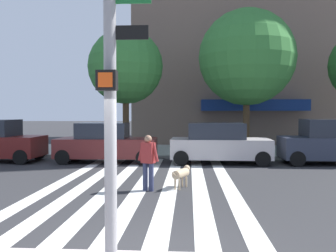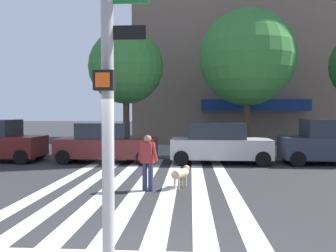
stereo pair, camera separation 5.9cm
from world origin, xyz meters
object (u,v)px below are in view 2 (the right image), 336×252
at_px(traffic_light_pole, 107,27).
at_px(pedestrian_dog_walker, 148,159).
at_px(street_tree_middle, 247,58).
at_px(parked_car_third_in_line, 219,144).
at_px(street_tree_nearest, 126,67).
at_px(dog_on_leash, 181,173).
at_px(parked_car_fourth_in_line, 336,143).
at_px(parked_car_behind_first, 106,144).

height_order(traffic_light_pole, pedestrian_dog_walker, traffic_light_pole).
bearing_deg(street_tree_middle, traffic_light_pole, -106.30).
height_order(parked_car_third_in_line, street_tree_nearest, street_tree_nearest).
relative_size(traffic_light_pole, street_tree_middle, 0.76).
xyz_separation_m(traffic_light_pole, pedestrian_dog_walker, (-0.06, 5.32, -2.59)).
bearing_deg(dog_on_leash, parked_car_third_in_line, 73.61).
height_order(parked_car_fourth_in_line, street_tree_nearest, street_tree_nearest).
height_order(traffic_light_pole, parked_car_fourth_in_line, traffic_light_pole).
bearing_deg(parked_car_behind_first, street_tree_middle, 25.31).
bearing_deg(parked_car_third_in_line, pedestrian_dog_walker, -113.65).
bearing_deg(parked_car_behind_first, dog_on_leash, -56.29).
bearing_deg(pedestrian_dog_walker, street_tree_middle, 64.83).
bearing_deg(parked_car_fourth_in_line, parked_car_third_in_line, 179.99).
bearing_deg(parked_car_fourth_in_line, traffic_light_pole, -124.40).
relative_size(parked_car_fourth_in_line, pedestrian_dog_walker, 2.98).
xyz_separation_m(traffic_light_pole, parked_car_behind_first, (-2.68, 11.16, -2.65)).
xyz_separation_m(parked_car_third_in_line, street_tree_middle, (1.72, 3.26, 4.34)).
bearing_deg(traffic_light_pole, parked_car_behind_first, 103.50).
bearing_deg(pedestrian_dog_walker, parked_car_fourth_in_line, 37.17).
bearing_deg(parked_car_third_in_line, dog_on_leash, -106.39).
bearing_deg(street_tree_nearest, pedestrian_dog_walker, -75.71).
distance_m(parked_car_fourth_in_line, street_tree_middle, 6.38).
xyz_separation_m(traffic_light_pole, street_tree_nearest, (-2.20, 13.75, 1.18)).
bearing_deg(street_tree_nearest, parked_car_behind_first, -100.41).
bearing_deg(parked_car_behind_first, pedestrian_dog_walker, -65.81).
xyz_separation_m(street_tree_middle, pedestrian_dog_walker, (-4.27, -9.10, -4.30)).
height_order(parked_car_third_in_line, parked_car_fourth_in_line, parked_car_fourth_in_line).
height_order(parked_car_behind_first, dog_on_leash, parked_car_behind_first).
height_order(parked_car_fourth_in_line, pedestrian_dog_walker, parked_car_fourth_in_line).
relative_size(traffic_light_pole, parked_car_behind_first, 1.27).
height_order(parked_car_behind_first, parked_car_fourth_in_line, parked_car_fourth_in_line).
relative_size(traffic_light_pole, street_tree_nearest, 0.89).
height_order(parked_car_fourth_in_line, dog_on_leash, parked_car_fourth_in_line).
distance_m(traffic_light_pole, pedestrian_dog_walker, 5.92).
xyz_separation_m(parked_car_behind_first, parked_car_third_in_line, (5.18, 0.00, 0.02)).
distance_m(parked_car_behind_first, street_tree_middle, 8.79).
bearing_deg(traffic_light_pole, pedestrian_dog_walker, 90.62).
height_order(street_tree_middle, dog_on_leash, street_tree_middle).
xyz_separation_m(street_tree_nearest, street_tree_middle, (6.42, 0.67, 0.53)).
height_order(traffic_light_pole, parked_car_behind_first, traffic_light_pole).
relative_size(parked_car_third_in_line, dog_on_leash, 4.30).
bearing_deg(parked_car_behind_first, parked_car_fourth_in_line, 0.01).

